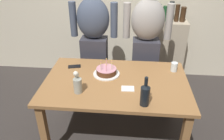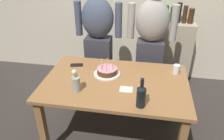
# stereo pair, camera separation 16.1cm
# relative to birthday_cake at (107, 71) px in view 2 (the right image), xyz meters

# --- Properties ---
(ground_plane) EXTENTS (10.00, 10.00, 0.00)m
(ground_plane) POSITION_rel_birthday_cake_xyz_m (0.11, -0.12, -0.78)
(ground_plane) COLOR #332D2B
(dining_table) EXTENTS (1.50, 0.96, 0.74)m
(dining_table) POSITION_rel_birthday_cake_xyz_m (0.11, -0.12, -0.13)
(dining_table) COLOR olive
(dining_table) RESTS_ON ground_plane
(birthday_cake) EXTENTS (0.29, 0.29, 0.16)m
(birthday_cake) POSITION_rel_birthday_cake_xyz_m (0.00, 0.00, 0.00)
(birthday_cake) COLOR white
(birthday_cake) RESTS_ON dining_table
(water_glass_near) EXTENTS (0.07, 0.07, 0.10)m
(water_glass_near) POSITION_rel_birthday_cake_xyz_m (0.74, 0.15, 0.02)
(water_glass_near) COLOR silver
(water_glass_near) RESTS_ON dining_table
(wine_bottle) EXTENTS (0.08, 0.08, 0.28)m
(wine_bottle) POSITION_rel_birthday_cake_xyz_m (0.39, -0.49, 0.08)
(wine_bottle) COLOR black
(wine_bottle) RESTS_ON dining_table
(cell_phone) EXTENTS (0.16, 0.10, 0.01)m
(cell_phone) POSITION_rel_birthday_cake_xyz_m (-0.39, 0.14, -0.03)
(cell_phone) COLOR black
(cell_phone) RESTS_ON dining_table
(napkin_stack) EXTENTS (0.13, 0.10, 0.01)m
(napkin_stack) POSITION_rel_birthday_cake_xyz_m (0.24, -0.26, -0.03)
(napkin_stack) COLOR white
(napkin_stack) RESTS_ON dining_table
(flower_vase) EXTENTS (0.08, 0.09, 0.23)m
(flower_vase) POSITION_rel_birthday_cake_xyz_m (-0.23, -0.36, 0.06)
(flower_vase) COLOR #999E93
(flower_vase) RESTS_ON dining_table
(person_man_bearded) EXTENTS (0.61, 0.27, 1.66)m
(person_man_bearded) POSITION_rel_birthday_cake_xyz_m (-0.23, 0.60, 0.10)
(person_man_bearded) COLOR #33333D
(person_man_bearded) RESTS_ON ground_plane
(person_woman_cardigan) EXTENTS (0.61, 0.27, 1.66)m
(person_woman_cardigan) POSITION_rel_birthday_cake_xyz_m (0.45, 0.60, 0.10)
(person_woman_cardigan) COLOR #33333D
(person_woman_cardigan) RESTS_ON ground_plane
(shelf_cabinet) EXTENTS (0.62, 0.30, 1.28)m
(shelf_cabinet) POSITION_rel_birthday_cake_xyz_m (0.77, 1.21, -0.26)
(shelf_cabinet) COLOR tan
(shelf_cabinet) RESTS_ON ground_plane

